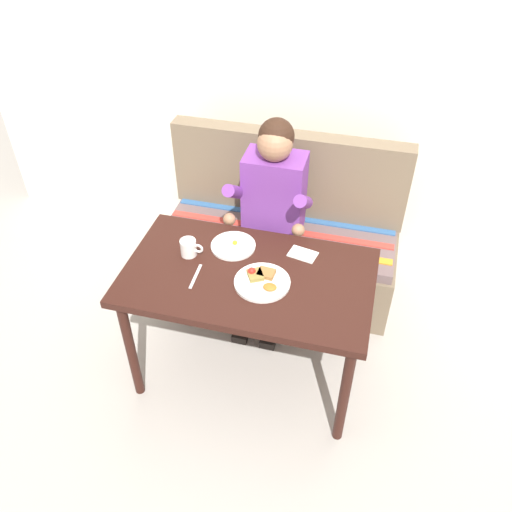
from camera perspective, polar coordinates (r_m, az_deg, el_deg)
The scene contains 10 objects.
ground_plane at distance 3.07m, azimuth -0.72°, elevation -12.08°, with size 8.00×8.00×0.00m, color #ABA59D.
back_wall at distance 3.31m, azimuth 5.22°, elevation 20.23°, with size 4.40×0.10×2.60m, color silver.
table at distance 2.58m, azimuth -0.84°, elevation -3.31°, with size 1.20×0.70×0.73m.
couch at distance 3.35m, azimuth 2.65°, elevation 1.51°, with size 1.44×0.56×1.00m.
person at distance 2.98m, azimuth 1.68°, elevation 5.71°, with size 0.45×0.61×1.21m.
plate_breakfast at distance 2.47m, azimuth 0.64°, elevation -2.70°, with size 0.27×0.27×0.05m.
plate_eggs at distance 2.68m, azimuth -2.47°, elevation 1.13°, with size 0.23×0.23×0.04m.
coffee_mug at distance 2.63m, azimuth -7.26°, elevation 0.94°, with size 0.12×0.08×0.09m.
napkin at distance 2.64m, azimuth 5.07°, elevation 0.19°, with size 0.14×0.09×0.01m, color silver.
fork at distance 2.53m, azimuth -6.54°, elevation -2.19°, with size 0.01×0.17×0.01m, color silver.
Camera 1 is at (0.51, -1.80, 2.43)m, focal length 37.07 mm.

